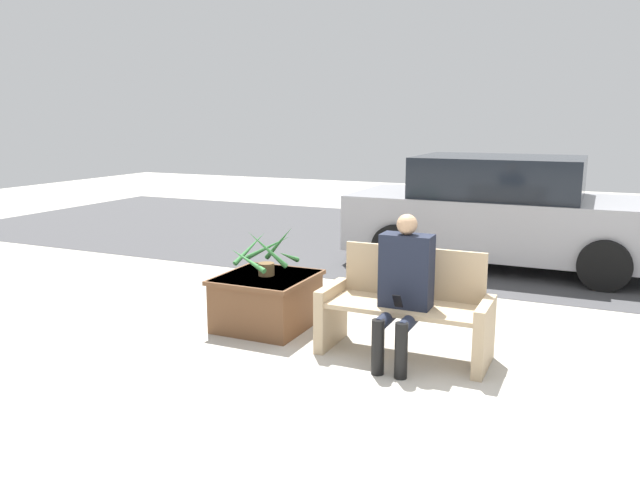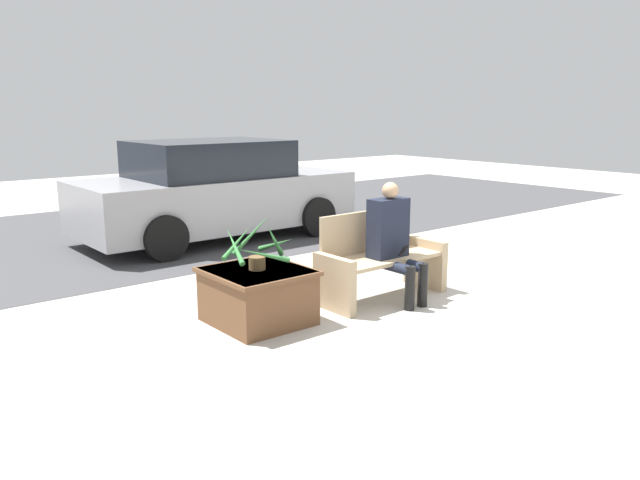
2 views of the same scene
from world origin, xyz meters
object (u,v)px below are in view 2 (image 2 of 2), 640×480
at_px(person_seated, 393,237).
at_px(planter_box, 258,294).
at_px(potted_plant, 256,249).
at_px(parked_car, 214,191).
at_px(bench, 379,260).

height_order(person_seated, planter_box, person_seated).
relative_size(planter_box, potted_plant, 1.42).
relative_size(potted_plant, parked_car, 0.15).
bearing_deg(bench, parked_car, 86.59).
xyz_separation_m(bench, planter_box, (-1.46, 0.15, -0.13)).
height_order(potted_plant, parked_car, parked_car).
distance_m(person_seated, parked_car, 4.04).
relative_size(person_seated, parked_car, 0.30).
bearing_deg(potted_plant, person_seated, -12.59).
bearing_deg(person_seated, potted_plant, 167.41).
distance_m(potted_plant, parked_car, 4.07).
bearing_deg(bench, planter_box, 174.27).
xyz_separation_m(bench, potted_plant, (-1.46, 0.16, 0.31)).
height_order(person_seated, potted_plant, person_seated).
relative_size(bench, potted_plant, 2.25).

